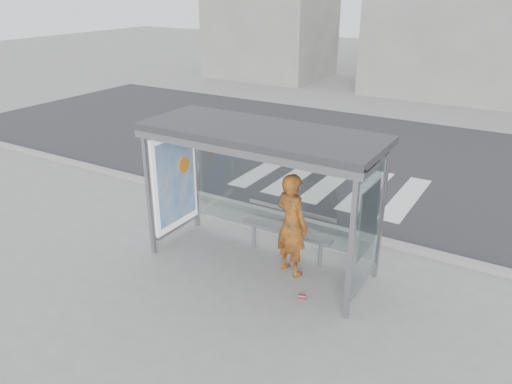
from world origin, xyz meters
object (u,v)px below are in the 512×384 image
at_px(bus_shelter, 244,160).
at_px(person, 292,225).
at_px(bench, 287,231).
at_px(soda_can, 302,297).

distance_m(bus_shelter, person, 1.42).
bearing_deg(bench, soda_can, -51.10).
xyz_separation_m(bench, soda_can, (0.88, -1.09, -0.53)).
bearing_deg(bench, person, -54.27).
height_order(bus_shelter, bench, bus_shelter).
height_order(person, bench, person).
bearing_deg(bench, bus_shelter, -147.14).
bearing_deg(bus_shelter, bench, 32.86).
bearing_deg(soda_can, bus_shelter, 157.21).
xyz_separation_m(person, bench, (-0.32, 0.44, -0.40)).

